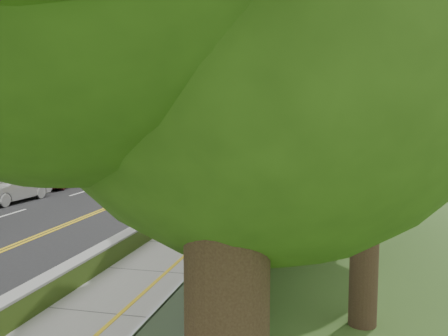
{
  "coord_description": "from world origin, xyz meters",
  "views": [
    {
      "loc": [
        6.85,
        -18.64,
        4.43
      ],
      "look_at": [
        0.5,
        8.0,
        1.4
      ],
      "focal_mm": 40.0,
      "sensor_mm": 36.0,
      "label": 1
    }
  ],
  "objects": [
    {
      "name": "car_8",
      "position": [
        -10.6,
        40.26,
        0.78
      ],
      "size": [
        1.85,
        4.4,
        1.49
      ],
      "primitive_type": "imported",
      "rotation": [
        0.0,
        0.0,
        0.02
      ],
      "color": "silver",
      "rests_on": "road"
    },
    {
      "name": "trees_fenceside",
      "position": [
        7.0,
        15.0,
        7.0
      ],
      "size": [
        7.0,
        66.0,
        14.0
      ],
      "primitive_type": null,
      "color": "#467720",
      "rests_on": "ground"
    },
    {
      "name": "person_far",
      "position": [
        3.26,
        20.31,
        0.95
      ],
      "size": [
        1.09,
        0.54,
        1.8
      ],
      "primitive_type": "imported",
      "rotation": [
        0.0,
        0.0,
        3.05
      ],
      "color": "black",
      "rests_on": "sidewalk"
    },
    {
      "name": "painter_1",
      "position": [
        1.45,
        5.48,
        0.92
      ],
      "size": [
        0.6,
        0.73,
        1.74
      ],
      "primitive_type": "imported",
      "rotation": [
        0.0,
        0.0,
        1.24
      ],
      "color": "silver",
      "rests_on": "sidewalk"
    },
    {
      "name": "car_3",
      "position": [
        -9.32,
        14.26,
        0.79
      ],
      "size": [
        2.29,
        5.25,
        1.5
      ],
      "primitive_type": "imported",
      "rotation": [
        0.0,
        0.0,
        -0.04
      ],
      "color": "black",
      "rests_on": "road"
    },
    {
      "name": "construction_barrel",
      "position": [
        3.0,
        25.12,
        0.56
      ],
      "size": [
        0.62,
        0.62,
        1.02
      ],
      "primitive_type": "cylinder",
      "color": "#F43601",
      "rests_on": "sidewalk"
    },
    {
      "name": "sidewalk",
      "position": [
        2.55,
        15.0,
        0.03
      ],
      "size": [
        4.2,
        66.0,
        0.05
      ],
      "primitive_type": "cube",
      "color": "gray",
      "rests_on": "ground"
    },
    {
      "name": "streetlight",
      "position": [
        -10.46,
        14.0,
        4.64
      ],
      "size": [
        2.52,
        0.22,
        8.0
      ],
      "color": "gray",
      "rests_on": "ground"
    },
    {
      "name": "car_6",
      "position": [
        -10.6,
        30.85,
        0.82
      ],
      "size": [
        3.01,
        5.82,
        1.57
      ],
      "primitive_type": "imported",
      "rotation": [
        0.0,
        0.0,
        0.07
      ],
      "color": "black",
      "rests_on": "road"
    },
    {
      "name": "ground",
      "position": [
        0.0,
        0.0,
        0.0
      ],
      "size": [
        140.0,
        140.0,
        0.0
      ],
      "primitive_type": "plane",
      "color": "#33511E",
      "rests_on": "ground"
    },
    {
      "name": "jersey_barrier",
      "position": [
        0.25,
        15.0,
        0.3
      ],
      "size": [
        0.42,
        66.0,
        0.6
      ],
      "primitive_type": "cube",
      "color": "#81CB21",
      "rests_on": "ground"
    },
    {
      "name": "road",
      "position": [
        -5.4,
        15.0,
        0.02
      ],
      "size": [
        11.2,
        66.0,
        0.04
      ],
      "primitive_type": "cube",
      "color": "black",
      "rests_on": "ground"
    },
    {
      "name": "chainlink_fence",
      "position": [
        4.65,
        15.0,
        1.0
      ],
      "size": [
        0.04,
        66.0,
        2.0
      ],
      "primitive_type": "cube",
      "color": "slate",
      "rests_on": "ground"
    },
    {
      "name": "painter_0",
      "position": [
        1.45,
        1.38,
        0.83
      ],
      "size": [
        0.77,
        0.9,
        1.57
      ],
      "primitive_type": "imported",
      "rotation": [
        0.0,
        0.0,
        2.0
      ],
      "color": "#DBAF03",
      "rests_on": "sidewalk"
    },
    {
      "name": "car_7",
      "position": [
        -10.53,
        32.39,
        0.84
      ],
      "size": [
        2.67,
        5.65,
        1.59
      ],
      "primitive_type": "imported",
      "rotation": [
        0.0,
        0.0,
        -0.08
      ],
      "color": "maroon",
      "rests_on": "road"
    },
    {
      "name": "painter_3",
      "position": [
        1.45,
        9.69,
        0.89
      ],
      "size": [
        0.95,
        1.23,
        1.67
      ],
      "primitive_type": "imported",
      "rotation": [
        0.0,
        0.0,
        1.23
      ],
      "color": "brown",
      "rests_on": "sidewalk"
    },
    {
      "name": "painter_2",
      "position": [
        0.75,
        11.61,
        0.89
      ],
      "size": [
        0.91,
        1.0,
        1.67
      ],
      "primitive_type": "imported",
      "rotation": [
        0.0,
        0.0,
        1.99
      ],
      "color": "#222228",
      "rests_on": "sidewalk"
    },
    {
      "name": "car_5",
      "position": [
        -10.6,
        16.3,
        0.82
      ],
      "size": [
        2.15,
        4.9,
        1.57
      ],
      "primitive_type": "imported",
      "rotation": [
        0.0,
        0.0,
        -0.1
      ],
      "color": "#9CA0A3",
      "rests_on": "road"
    },
    {
      "name": "concrete_block",
      "position": [
        4.15,
        3.0,
        0.42
      ],
      "size": [
        1.12,
        0.85,
        0.73
      ],
      "primitive_type": "cube",
      "rotation": [
        0.0,
        0.0,
        -0.03
      ],
      "color": "gray",
      "rests_on": "sidewalk"
    },
    {
      "name": "signpost",
      "position": [
        1.05,
        -3.02,
        1.96
      ],
      "size": [
        0.62,
        0.09,
        3.1
      ],
      "color": "gray",
      "rests_on": "sidewalk"
    },
    {
      "name": "car_1",
      "position": [
        -9.0,
        2.59,
        0.75
      ],
      "size": [
        1.84,
        4.43,
        1.42
      ],
      "primitive_type": "imported",
      "rotation": [
        0.0,
        0.0,
        -0.08
      ],
      "color": "beige",
      "rests_on": "road"
    },
    {
      "name": "rock_embankment",
      "position": [
        -13.5,
        15.0,
        2.0
      ],
      "size": [
        5.0,
        66.0,
        4.0
      ],
      "primitive_type": "cube",
      "color": "#595147",
      "rests_on": "ground"
    },
    {
      "name": "car_4",
      "position": [
        -10.6,
        19.64,
        0.85
      ],
      "size": [
        2.16,
        4.85,
        1.62
      ],
      "primitive_type": "imported",
      "rotation": [
        0.0,
        0.0,
        0.05
      ],
      "color": "gray",
      "rests_on": "road"
    },
    {
      "name": "car_2",
      "position": [
        -9.72,
        7.83,
        0.72
      ],
      "size": [
        2.62,
        5.05,
        1.36
      ],
      "primitive_type": "imported",
      "rotation": [
        0.0,
        0.0,
        0.08
      ],
      "color": "#58131C",
      "rests_on": "road"
    },
    {
      "name": "trees_embankment",
      "position": [
        -13.0,
        15.0,
        10.5
      ],
      "size": [
        6.4,
        66.0,
        13.0
      ],
      "primitive_type": null,
      "color": "#4E7D2B",
      "rests_on": "rock_embankment"
    }
  ]
}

